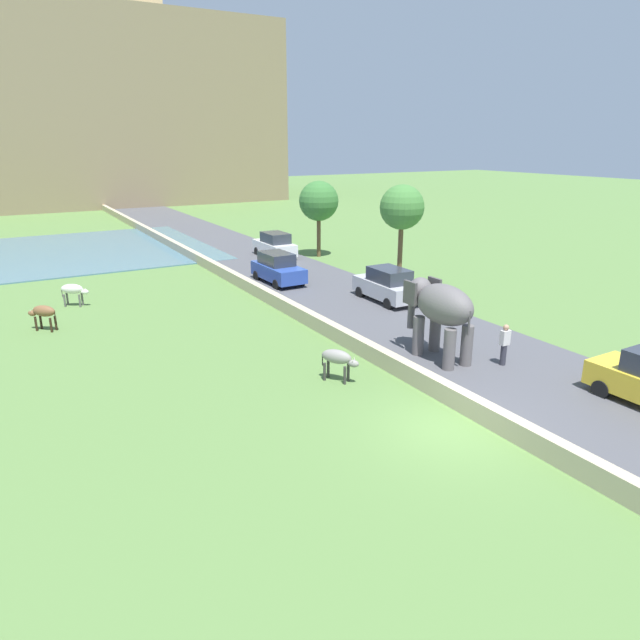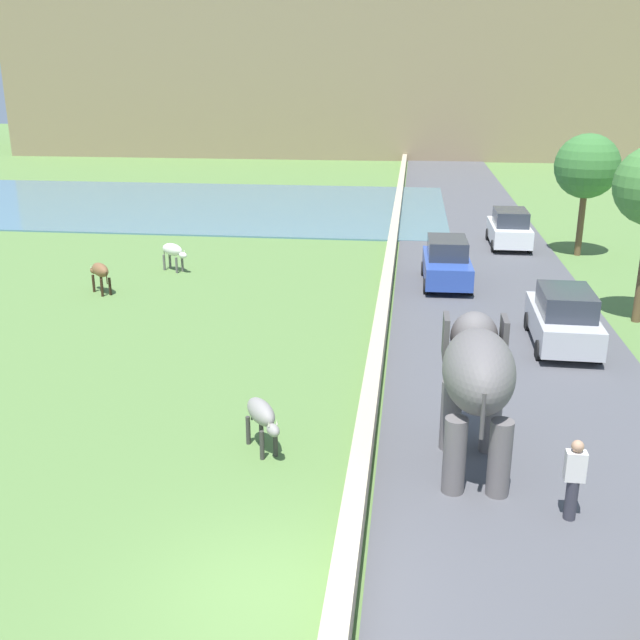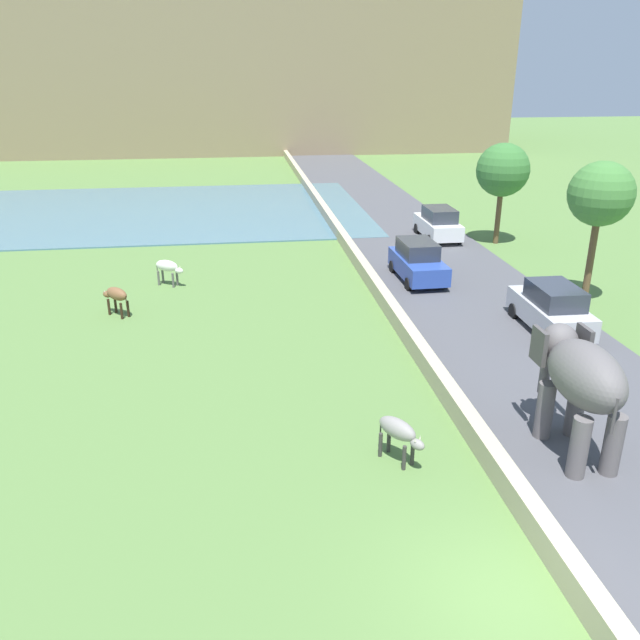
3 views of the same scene
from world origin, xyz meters
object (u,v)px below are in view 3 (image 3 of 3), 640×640
at_px(cow_grey, 399,432).
at_px(car_blue, 418,261).
at_px(car_white, 438,224).
at_px(elephant, 580,378).
at_px(car_silver, 551,308).
at_px(cow_white, 168,267).
at_px(cow_brown, 116,295).

bearing_deg(cow_grey, car_blue, 72.37).
bearing_deg(car_white, elephant, -98.55).
bearing_deg(car_white, car_silver, -90.01).
height_order(car_blue, car_white, same).
bearing_deg(elephant, cow_grey, 178.32).
height_order(car_blue, car_silver, same).
distance_m(cow_white, cow_brown, 3.86).
distance_m(car_white, cow_brown, 18.58).
distance_m(cow_grey, cow_white, 16.06).
bearing_deg(cow_white, elephant, -53.18).
distance_m(car_blue, cow_grey, 14.50).
relative_size(cow_grey, cow_white, 0.98).
relative_size(car_white, cow_brown, 3.27).
xyz_separation_m(car_blue, car_silver, (3.15, -6.44, 0.00)).
relative_size(elephant, car_silver, 0.86).
xyz_separation_m(elephant, car_blue, (-0.00, 13.95, -1.14)).
bearing_deg(car_white, car_blue, -114.22).
distance_m(car_white, car_silver, 13.44).
bearing_deg(elephant, cow_white, 126.82).
relative_size(car_blue, car_silver, 1.00).
relative_size(car_white, cow_grey, 3.00).
xyz_separation_m(car_white, cow_white, (-14.19, -6.20, -0.06)).
distance_m(car_white, cow_grey, 22.15).
bearing_deg(cow_brown, car_blue, 11.88).
distance_m(elephant, car_blue, 13.99).
relative_size(car_blue, cow_brown, 3.29).
bearing_deg(elephant, car_silver, 67.25).
height_order(car_silver, cow_brown, car_silver).
bearing_deg(cow_grey, cow_brown, 126.75).
xyz_separation_m(car_silver, cow_white, (-14.19, 7.24, -0.06)).
bearing_deg(cow_grey, car_silver, 44.38).
height_order(cow_white, cow_brown, same).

